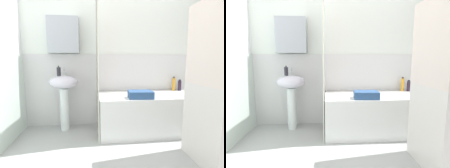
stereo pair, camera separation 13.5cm
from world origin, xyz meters
The scene contains 10 objects.
ground_plane centered at (0.00, 0.00, -0.02)m, with size 4.80×5.60×0.04m, color #ABB0AE.
wall_back_tiled centered at (-0.05, 1.26, 1.14)m, with size 3.60×0.18×2.40m.
sink centered at (-0.89, 1.03, 0.63)m, with size 0.44×0.34×0.86m.
faucet centered at (-0.89, 1.11, 0.92)m, with size 0.03×0.12×0.12m.
soap_dispenser centered at (-0.95, 1.02, 0.93)m, with size 0.06×0.06×0.15m.
bathtub centered at (0.40, 0.85, 0.29)m, with size 1.52×0.74×0.58m, color white.
shower_curtain centered at (-0.37, 0.85, 1.00)m, with size 0.01×0.74×2.00m.
body_wash_bottle centered at (1.06, 1.12, 0.67)m, with size 0.06×0.06×0.19m.
shampoo_bottle centered at (0.95, 1.14, 0.69)m, with size 0.05×0.05×0.24m.
towel_folded centered at (0.21, 0.62, 0.63)m, with size 0.33×0.23×0.10m, color #2F5386.
Camera 2 is at (-0.33, -1.64, 1.10)m, focal length 27.22 mm.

